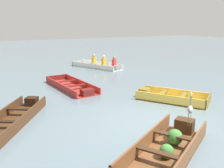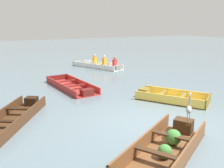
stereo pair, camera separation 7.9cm
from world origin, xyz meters
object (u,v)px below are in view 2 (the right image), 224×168
Objects in this scene: skiff_red_near_moored at (72,87)px; skiff_dark_varnish_mid_moored at (14,117)px; rowboat_white_with_crew at (100,65)px; dinghy_wooden_brown_foreground at (168,146)px; skiff_yellow_far_moored at (169,97)px; heron_on_dinghy at (189,108)px.

skiff_red_near_moored is 1.07× the size of skiff_dark_varnish_mid_moored.
dinghy_wooden_brown_foreground is at bearing -107.35° from rowboat_white_with_crew.
skiff_dark_varnish_mid_moored is at bearing 173.75° from skiff_yellow_far_moored.
skiff_red_near_moored is at bearing 44.88° from skiff_dark_varnish_mid_moored.
rowboat_white_with_crew reaches higher than dinghy_wooden_brown_foreground.
skiff_yellow_far_moored is 0.75× the size of rowboat_white_with_crew.
skiff_yellow_far_moored is at bearing 56.84° from heron_on_dinghy.
skiff_red_near_moored is at bearing 97.36° from heron_on_dinghy.
skiff_yellow_far_moored is at bearing -51.89° from skiff_red_near_moored.
skiff_yellow_far_moored is (2.75, 3.16, -0.04)m from dinghy_wooden_brown_foreground.
rowboat_white_with_crew is 11.12m from heron_on_dinghy.
skiff_yellow_far_moored is at bearing -95.03° from rowboat_white_with_crew.
dinghy_wooden_brown_foreground reaches higher than skiff_red_near_moored.
skiff_red_near_moored is (-0.02, 6.69, -0.06)m from dinghy_wooden_brown_foreground.
skiff_dark_varnish_mid_moored is 0.89× the size of rowboat_white_with_crew.
dinghy_wooden_brown_foreground is 0.98× the size of skiff_dark_varnish_mid_moored.
dinghy_wooden_brown_foreground is 6.69m from skiff_red_near_moored.
skiff_yellow_far_moored is at bearing -6.25° from skiff_dark_varnish_mid_moored.
rowboat_white_with_crew is at bearing 48.54° from skiff_dark_varnish_mid_moored.
dinghy_wooden_brown_foreground is 3.99× the size of heron_on_dinghy.
dinghy_wooden_brown_foreground is at bearing -89.83° from skiff_red_near_moored.
dinghy_wooden_brown_foreground reaches higher than skiff_yellow_far_moored.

